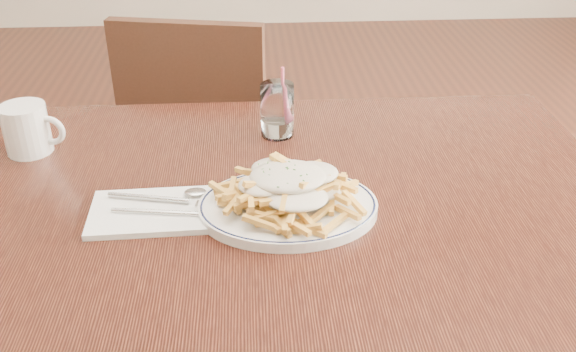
{
  "coord_description": "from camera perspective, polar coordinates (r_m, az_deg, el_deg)",
  "views": [
    {
      "loc": [
        -0.06,
        -0.95,
        1.34
      ],
      "look_at": [
        -0.0,
        -0.06,
        0.82
      ],
      "focal_mm": 40.0,
      "sensor_mm": 36.0,
      "label": 1
    }
  ],
  "objects": [
    {
      "name": "water_glass",
      "position": [
        1.3,
        -0.95,
        5.62
      ],
      "size": [
        0.07,
        0.07,
        0.15
      ],
      "color": "white",
      "rests_on": "table"
    },
    {
      "name": "chair_far",
      "position": [
        1.89,
        -7.52,
        3.27
      ],
      "size": [
        0.47,
        0.47,
        0.87
      ],
      "color": "black",
      "rests_on": "ground"
    },
    {
      "name": "fries_plate",
      "position": [
        1.06,
        -0.0,
        -2.78
      ],
      "size": [
        0.35,
        0.32,
        0.02
      ],
      "color": "white",
      "rests_on": "table"
    },
    {
      "name": "table",
      "position": [
        1.17,
        -0.14,
        -4.75
      ],
      "size": [
        1.2,
        0.8,
        0.75
      ],
      "color": "black",
      "rests_on": "ground"
    },
    {
      "name": "coffee_mug",
      "position": [
        1.33,
        -22.15,
        3.89
      ],
      "size": [
        0.12,
        0.09,
        0.1
      ],
      "color": "white",
      "rests_on": "table"
    },
    {
      "name": "loaded_fries",
      "position": [
        1.04,
        -0.0,
        -0.62
      ],
      "size": [
        0.24,
        0.2,
        0.07
      ],
      "color": "gold",
      "rests_on": "fries_plate"
    },
    {
      "name": "napkin",
      "position": [
        1.08,
        -11.87,
        -3.11
      ],
      "size": [
        0.21,
        0.14,
        0.01
      ],
      "primitive_type": "cube",
      "rotation": [
        0.0,
        0.0,
        0.04
      ],
      "color": "white",
      "rests_on": "table"
    },
    {
      "name": "cutlery",
      "position": [
        1.09,
        -11.9,
        -2.58
      ],
      "size": [
        0.2,
        0.09,
        0.01
      ],
      "color": "silver",
      "rests_on": "napkin"
    }
  ]
}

